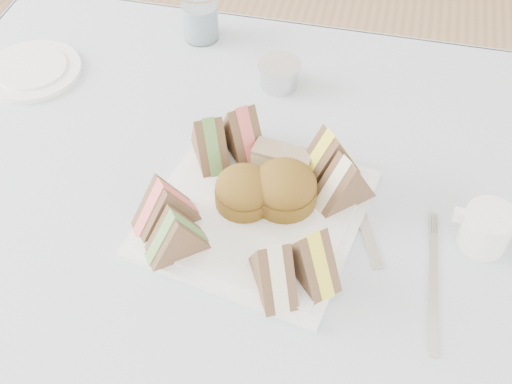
% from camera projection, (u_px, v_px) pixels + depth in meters
% --- Properties ---
extents(table, '(0.90, 0.90, 0.74)m').
position_uv_depth(table, '(210.00, 351.00, 1.18)').
color(table, brown).
rests_on(table, floor).
extents(tablecloth, '(1.02, 1.02, 0.01)m').
position_uv_depth(tablecloth, '(195.00, 224.00, 0.90)').
color(tablecloth, silver).
rests_on(tablecloth, table).
extents(serving_plate, '(0.33, 0.33, 0.01)m').
position_uv_depth(serving_plate, '(256.00, 213.00, 0.90)').
color(serving_plate, white).
rests_on(serving_plate, tablecloth).
extents(sandwich_fl_a, '(0.10, 0.09, 0.08)m').
position_uv_depth(sandwich_fl_a, '(164.00, 203.00, 0.85)').
color(sandwich_fl_a, brown).
rests_on(sandwich_fl_a, serving_plate).
extents(sandwich_fl_b, '(0.09, 0.08, 0.07)m').
position_uv_depth(sandwich_fl_b, '(176.00, 232.00, 0.82)').
color(sandwich_fl_b, brown).
rests_on(sandwich_fl_b, serving_plate).
extents(sandwich_fr_a, '(0.09, 0.10, 0.08)m').
position_uv_depth(sandwich_fr_a, '(311.00, 253.00, 0.79)').
color(sandwich_fr_a, brown).
rests_on(sandwich_fr_a, serving_plate).
extents(sandwich_fr_b, '(0.08, 0.10, 0.08)m').
position_uv_depth(sandwich_fr_b, '(273.00, 265.00, 0.78)').
color(sandwich_fr_b, brown).
rests_on(sandwich_fr_b, serving_plate).
extents(sandwich_bl_a, '(0.08, 0.10, 0.08)m').
position_uv_depth(sandwich_bl_a, '(209.00, 138.00, 0.93)').
color(sandwich_bl_a, brown).
rests_on(sandwich_bl_a, serving_plate).
extents(sandwich_bl_b, '(0.09, 0.10, 0.08)m').
position_uv_depth(sandwich_bl_b, '(242.00, 129.00, 0.94)').
color(sandwich_bl_b, brown).
rests_on(sandwich_bl_b, serving_plate).
extents(sandwich_br_a, '(0.09, 0.09, 0.08)m').
position_uv_depth(sandwich_br_a, '(345.00, 179.00, 0.88)').
color(sandwich_br_a, brown).
rests_on(sandwich_br_a, serving_plate).
extents(sandwich_br_b, '(0.10, 0.09, 0.08)m').
position_uv_depth(sandwich_br_b, '(329.00, 154.00, 0.91)').
color(sandwich_br_b, brown).
rests_on(sandwich_br_b, serving_plate).
extents(scone_left, '(0.10, 0.10, 0.06)m').
position_uv_depth(scone_left, '(244.00, 190.00, 0.88)').
color(scone_left, brown).
rests_on(scone_left, serving_plate).
extents(scone_right, '(0.11, 0.11, 0.06)m').
position_uv_depth(scone_right, '(285.00, 187.00, 0.88)').
color(scone_right, brown).
rests_on(scone_right, serving_plate).
extents(pastry_slice, '(0.09, 0.05, 0.04)m').
position_uv_depth(pastry_slice, '(283.00, 161.00, 0.93)').
color(pastry_slice, beige).
rests_on(pastry_slice, serving_plate).
extents(side_plate, '(0.20, 0.20, 0.01)m').
position_uv_depth(side_plate, '(32.00, 71.00, 1.11)').
color(side_plate, white).
rests_on(side_plate, tablecloth).
extents(water_glass, '(0.08, 0.08, 0.09)m').
position_uv_depth(water_glass, '(200.00, 15.00, 1.15)').
color(water_glass, white).
rests_on(water_glass, tablecloth).
extents(tea_strainer, '(0.08, 0.08, 0.04)m').
position_uv_depth(tea_strainer, '(279.00, 76.00, 1.08)').
color(tea_strainer, silver).
rests_on(tea_strainer, tablecloth).
extents(knife, '(0.08, 0.18, 0.00)m').
position_uv_depth(knife, '(361.00, 214.00, 0.90)').
color(knife, silver).
rests_on(knife, tablecloth).
extents(fork, '(0.02, 0.19, 0.00)m').
position_uv_depth(fork, '(433.00, 291.00, 0.82)').
color(fork, silver).
rests_on(fork, tablecloth).
extents(creamer_jug, '(0.07, 0.07, 0.06)m').
position_uv_depth(creamer_jug, '(487.00, 228.00, 0.85)').
color(creamer_jug, white).
rests_on(creamer_jug, tablecloth).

